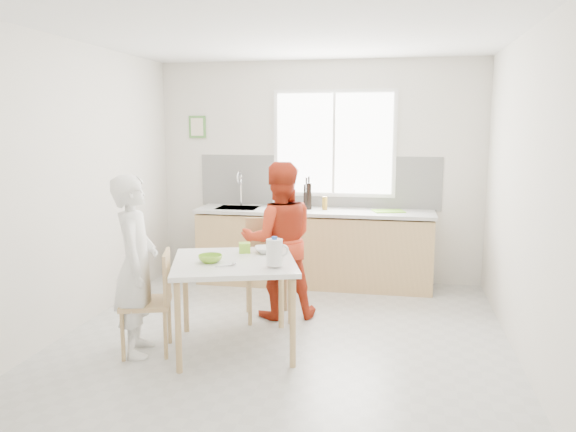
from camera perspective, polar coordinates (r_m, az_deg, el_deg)
name	(u,v)px	position (r m, az deg, el deg)	size (l,w,h in m)	color
ground	(281,344)	(5.10, -0.75, -12.89)	(4.50, 4.50, 0.00)	#B7B7B2
room_shell	(280,158)	(4.74, -0.80, 5.88)	(4.50, 4.50, 4.50)	silver
window	(334,144)	(6.90, 4.70, 7.34)	(1.50, 0.06, 1.30)	white
backsplash	(318,182)	(6.97, 3.03, 3.46)	(3.00, 0.02, 0.65)	white
picture_frame	(197,127)	(7.31, -9.20, 8.92)	(0.22, 0.03, 0.28)	#508D40
kitchen_counter	(313,251)	(6.82, 2.59, -3.53)	(2.84, 0.64, 1.37)	tan
dining_table	(234,269)	(4.83, -5.48, -5.42)	(1.28, 1.28, 0.78)	white
chair_left	(154,297)	(4.93, -13.50, -8.04)	(0.51, 0.51, 0.87)	tan
chair_far	(268,263)	(5.68, -2.08, -4.79)	(0.58, 0.58, 0.99)	tan
person_white	(136,265)	(4.87, -15.19, -4.87)	(0.56, 0.36, 1.52)	white
person_red	(279,240)	(5.61, -0.91, -2.48)	(0.76, 0.59, 1.57)	red
bowl_green	(210,259)	(4.75, -7.90, -4.31)	(0.20, 0.20, 0.06)	#80BE2B
bowl_white	(267,250)	(5.06, -2.15, -3.45)	(0.22, 0.22, 0.05)	white
milk_jug	(275,252)	(4.52, -1.34, -3.67)	(0.18, 0.13, 0.24)	white
green_box	(245,248)	(5.07, -4.43, -3.23)	(0.10, 0.10, 0.09)	#8ED030
spoon	(225,266)	(4.59, -6.44, -5.03)	(0.01, 0.01, 0.16)	#A5A5AA
cutting_board	(389,211)	(6.68, 10.18, 0.49)	(0.35, 0.25, 0.01)	#74C02C
wine_bottle_a	(309,196)	(6.74, 2.12, 2.03)	(0.07, 0.07, 0.32)	black
wine_bottle_b	(306,196)	(6.81, 1.87, 2.03)	(0.07, 0.07, 0.30)	black
jar_amber	(325,203)	(6.72, 3.76, 1.31)	(0.06, 0.06, 0.16)	olive
soap_bottle	(277,200)	(6.97, -1.15, 1.68)	(0.08, 0.08, 0.17)	#999999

